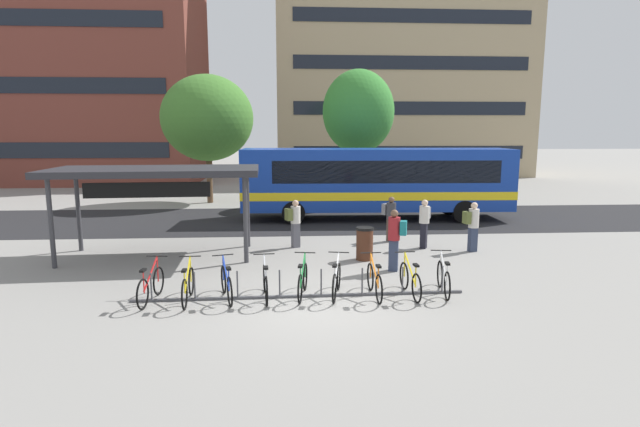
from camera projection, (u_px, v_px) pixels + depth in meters
ground at (319, 306)px, 11.45m from camera, size 200.00×200.00×0.00m
bus_lane_asphalt at (303, 220)px, 22.62m from camera, size 80.00×7.20×0.01m
city_bus at (375, 180)px, 22.54m from camera, size 12.10×2.96×3.20m
bike_rack at (301, 294)px, 12.02m from camera, size 8.02×0.28×0.70m
parked_bicycle_red_0 at (151, 286)px, 11.68m from camera, size 0.52×1.72×0.99m
parked_bicycle_yellow_1 at (188, 286)px, 11.66m from camera, size 0.52×1.72×0.99m
parked_bicycle_blue_2 at (227, 284)px, 11.81m from camera, size 0.63×1.68×0.99m
parked_bicycle_silver_3 at (265, 283)px, 11.89m from camera, size 0.52×1.72×0.99m
parked_bicycle_green_4 at (303, 281)px, 12.04m from camera, size 0.52×1.71×0.99m
parked_bicycle_white_5 at (337, 281)px, 12.07m from camera, size 0.55×1.70×0.99m
parked_bicycle_orange_6 at (374, 282)px, 12.02m from camera, size 0.52×1.72×0.99m
parked_bicycle_yellow_7 at (410, 281)px, 12.11m from camera, size 0.52×1.72×0.99m
parked_bicycle_white_8 at (443, 279)px, 12.26m from camera, size 0.52×1.72×0.99m
transit_shelter at (155, 174)px, 15.54m from camera, size 6.53×3.30×2.84m
commuter_olive_pack_0 at (473, 223)px, 16.50m from camera, size 0.57×0.41×1.66m
commuter_teal_pack_1 at (395, 236)px, 14.17m from camera, size 0.59×0.46×1.78m
commuter_grey_pack_2 at (390, 216)px, 18.04m from camera, size 0.56×0.60×1.65m
commuter_grey_pack_3 at (424, 220)px, 17.00m from camera, size 0.52×0.60×1.68m
commuter_olive_pack_4 at (295, 220)px, 17.07m from camera, size 0.60×0.51×1.65m
trash_bin at (365, 243)px, 15.50m from camera, size 0.55×0.55×1.03m
street_tree_0 at (207, 118)px, 27.32m from camera, size 5.03×5.03×7.05m
street_tree_1 at (358, 112)px, 26.88m from camera, size 3.87×3.87×7.27m
building_left_wing at (47, 68)px, 38.91m from camera, size 23.53×10.60×17.74m
building_right_wing at (399, 54)px, 45.59m from camera, size 22.28×10.18×22.02m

